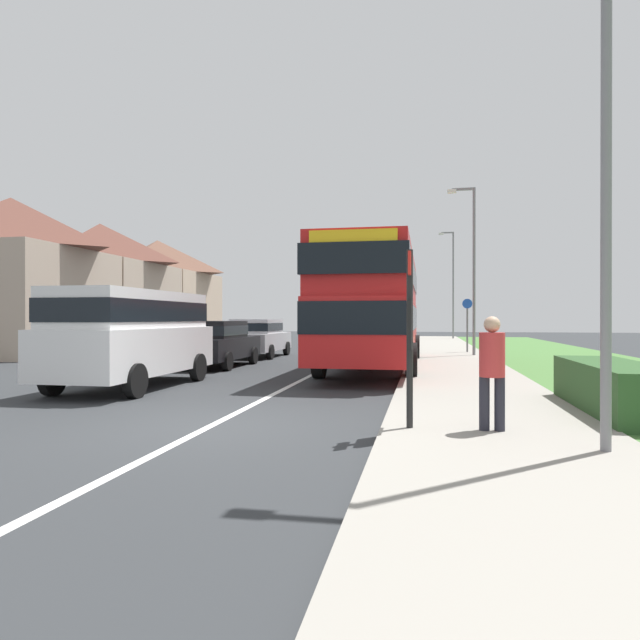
# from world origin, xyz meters

# --- Properties ---
(ground_plane) EXTENTS (120.00, 120.00, 0.00)m
(ground_plane) POSITION_xyz_m (0.00, 0.00, 0.00)
(ground_plane) COLOR #2D3033
(lane_marking_centre) EXTENTS (0.14, 60.00, 0.01)m
(lane_marking_centre) POSITION_xyz_m (0.00, 8.00, 0.00)
(lane_marking_centre) COLOR silver
(lane_marking_centre) RESTS_ON ground_plane
(pavement_near_side) EXTENTS (3.20, 68.00, 0.12)m
(pavement_near_side) POSITION_xyz_m (4.20, 6.00, 0.06)
(pavement_near_side) COLOR gray
(pavement_near_side) RESTS_ON ground_plane
(roadside_hedge) EXTENTS (1.10, 3.77, 0.90)m
(roadside_hedge) POSITION_xyz_m (6.30, 1.90, 0.45)
(roadside_hedge) COLOR #2D5128
(roadside_hedge) RESTS_ON ground_plane
(double_decker_bus) EXTENTS (2.80, 11.52, 3.70)m
(double_decker_bus) POSITION_xyz_m (1.61, 10.07, 2.14)
(double_decker_bus) COLOR red
(double_decker_bus) RESTS_ON ground_plane
(parked_van_white) EXTENTS (2.11, 5.16, 2.28)m
(parked_van_white) POSITION_xyz_m (-3.59, 4.05, 1.35)
(parked_van_white) COLOR silver
(parked_van_white) RESTS_ON ground_plane
(parked_car_black) EXTENTS (1.97, 4.30, 1.55)m
(parked_car_black) POSITION_xyz_m (-3.73, 9.67, 0.86)
(parked_car_black) COLOR black
(parked_car_black) RESTS_ON ground_plane
(parked_car_silver) EXTENTS (2.00, 4.28, 1.60)m
(parked_car_silver) POSITION_xyz_m (-3.74, 14.56, 0.89)
(parked_car_silver) COLOR #B7B7BC
(parked_car_silver) RESTS_ON ground_plane
(pedestrian_at_stop) EXTENTS (0.34, 0.34, 1.67)m
(pedestrian_at_stop) POSITION_xyz_m (4.10, -0.20, 0.98)
(pedestrian_at_stop) COLOR #23232D
(pedestrian_at_stop) RESTS_ON ground_plane
(bus_stop_sign) EXTENTS (0.09, 0.52, 2.60)m
(bus_stop_sign) POSITION_xyz_m (3.00, -0.19, 1.54)
(bus_stop_sign) COLOR black
(bus_stop_sign) RESTS_ON ground_plane
(cycle_route_sign) EXTENTS (0.44, 0.08, 2.52)m
(cycle_route_sign) POSITION_xyz_m (5.10, 17.78, 1.43)
(cycle_route_sign) COLOR slate
(cycle_route_sign) RESTS_ON ground_plane
(street_lamp_near) EXTENTS (1.14, 0.20, 7.52)m
(street_lamp_near) POSITION_xyz_m (5.15, -1.16, 4.31)
(street_lamp_near) COLOR slate
(street_lamp_near) RESTS_ON ground_plane
(street_lamp_mid) EXTENTS (1.14, 0.20, 7.06)m
(street_lamp_mid) POSITION_xyz_m (5.11, 15.77, 4.08)
(street_lamp_mid) COLOR slate
(street_lamp_mid) RESTS_ON ground_plane
(street_lamp_far) EXTENTS (1.14, 0.20, 8.20)m
(street_lamp_far) POSITION_xyz_m (5.24, 35.22, 4.66)
(street_lamp_far) COLOR slate
(street_lamp_far) RESTS_ON ground_plane
(house_terrace_far_side) EXTENTS (6.82, 20.42, 6.98)m
(house_terrace_far_side) POSITION_xyz_m (-14.79, 20.41, 3.49)
(house_terrace_far_side) COLOR tan
(house_terrace_far_side) RESTS_ON ground_plane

